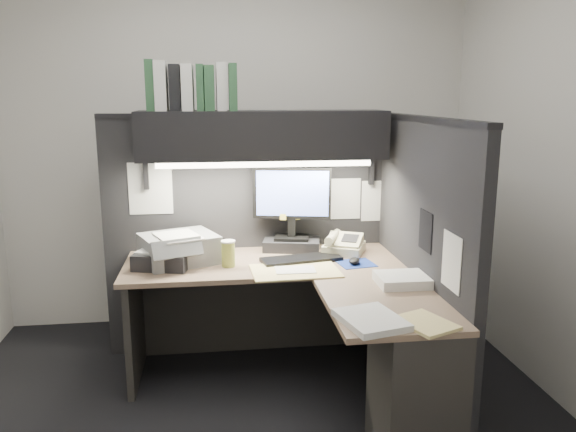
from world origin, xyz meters
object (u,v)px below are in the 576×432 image
object	(u,v)px
desk	(332,339)
printer	(179,248)
overhead_shelf	(263,135)
coffee_cup	(228,254)
keyboard	(301,259)
notebook_stack	(164,259)
telephone	(344,245)
monitor	(292,218)

from	to	relation	value
desk	printer	size ratio (longest dim) A/B	3.96
overhead_shelf	coffee_cup	world-z (taller)	overhead_shelf
keyboard	printer	world-z (taller)	printer
desk	overhead_shelf	bearing A→B (deg)	111.79
keyboard	notebook_stack	bearing A→B (deg)	169.24
notebook_stack	telephone	bearing A→B (deg)	7.48
printer	desk	bearing A→B (deg)	-58.27
keyboard	printer	xyz separation A→B (m)	(-0.75, 0.09, 0.07)
desk	coffee_cup	distance (m)	0.81
desk	notebook_stack	size ratio (longest dim) A/B	5.29
monitor	coffee_cup	xyz separation A→B (m)	(-0.43, -0.32, -0.15)
overhead_shelf	monitor	world-z (taller)	overhead_shelf
overhead_shelf	printer	world-z (taller)	overhead_shelf
desk	notebook_stack	xyz separation A→B (m)	(-0.93, 0.53, 0.34)
keyboard	desk	bearing A→B (deg)	-91.42
printer	monitor	bearing A→B (deg)	-7.64
monitor	notebook_stack	bearing A→B (deg)	-149.59
telephone	printer	distance (m)	1.06
monitor	keyboard	distance (m)	0.34
overhead_shelf	coffee_cup	bearing A→B (deg)	-131.33
keyboard	overhead_shelf	bearing A→B (deg)	122.93
telephone	printer	bearing A→B (deg)	-150.95
keyboard	coffee_cup	distance (m)	0.46
desk	printer	world-z (taller)	printer
keyboard	printer	distance (m)	0.76
desk	telephone	bearing A→B (deg)	72.11
desk	monitor	world-z (taller)	monitor
keyboard	printer	bearing A→B (deg)	162.74
coffee_cup	overhead_shelf	bearing A→B (deg)	48.67
notebook_stack	coffee_cup	bearing A→B (deg)	-7.33
coffee_cup	printer	xyz separation A→B (m)	(-0.30, 0.14, 0.01)
desk	overhead_shelf	xyz separation A→B (m)	(-0.30, 0.75, 1.06)
overhead_shelf	printer	size ratio (longest dim) A/B	3.61
coffee_cup	telephone	bearing A→B (deg)	14.73
coffee_cup	notebook_stack	bearing A→B (deg)	172.67
overhead_shelf	coffee_cup	size ratio (longest dim) A/B	10.29
desk	coffee_cup	xyz separation A→B (m)	(-0.54, 0.48, 0.36)
keyboard	notebook_stack	xyz separation A→B (m)	(-0.84, -0.00, 0.04)
desk	keyboard	size ratio (longest dim) A/B	3.40
overhead_shelf	telephone	bearing A→B (deg)	-8.03
monitor	telephone	world-z (taller)	monitor
overhead_shelf	telephone	distance (m)	0.89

